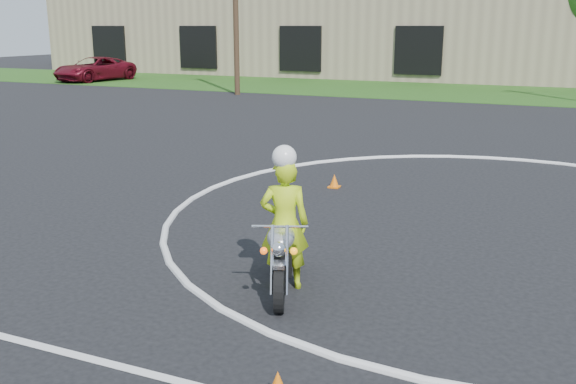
% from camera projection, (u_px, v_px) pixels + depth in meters
% --- Properties ---
extents(ground, '(120.00, 120.00, 0.00)m').
position_uv_depth(ground, '(469.00, 279.00, 9.14)').
color(ground, black).
rests_on(ground, ground).
extents(grass_strip, '(120.00, 10.00, 0.02)m').
position_uv_depth(grass_strip, '(549.00, 96.00, 33.05)').
color(grass_strip, '#1E4714').
rests_on(grass_strip, ground).
extents(primary_motorcycle, '(0.95, 1.94, 1.08)m').
position_uv_depth(primary_motorcycle, '(282.00, 254.00, 8.62)').
color(primary_motorcycle, black).
rests_on(primary_motorcycle, ground).
extents(rider_primary_grp, '(0.77, 0.65, 2.00)m').
position_uv_depth(rider_primary_grp, '(285.00, 220.00, 8.63)').
color(rider_primary_grp, '#B8DC17').
rests_on(rider_primary_grp, ground).
extents(pickup_grp, '(3.34, 5.84, 1.53)m').
position_uv_depth(pickup_grp, '(95.00, 69.00, 41.71)').
color(pickup_grp, '#5A0A17').
rests_on(pickup_grp, ground).
extents(warehouse, '(41.00, 17.00, 8.30)m').
position_uv_depth(warehouse, '(317.00, 17.00, 50.54)').
color(warehouse, tan).
rests_on(warehouse, ground).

